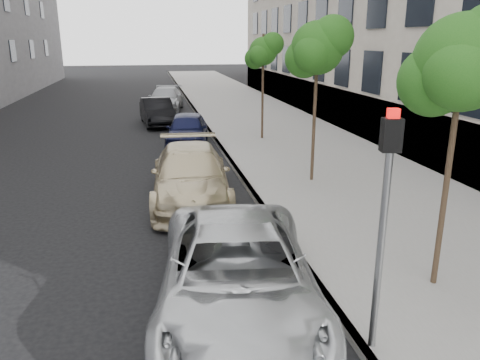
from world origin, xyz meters
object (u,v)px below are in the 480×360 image
object	(u,v)px
tree_far	(264,51)
sedan_rear	(166,99)
signal_pole	(385,207)
minivan	(237,274)
tree_near	(464,62)
tree_mid	(318,48)
sedan_black	(157,112)
sedan_blue	(187,130)
suv	(191,175)

from	to	relation	value
tree_far	sedan_rear	bearing A→B (deg)	110.53
signal_pole	minivan	world-z (taller)	signal_pole
tree_near	tree_far	xyz separation A→B (m)	(-0.00, 13.00, -0.15)
minivan	sedan_rear	size ratio (longest dim) A/B	1.09
minivan	sedan_rear	distance (m)	23.26
tree_mid	sedan_black	distance (m)	12.78
tree_near	minivan	bearing A→B (deg)	-177.73
sedan_black	sedan_rear	bearing A→B (deg)	76.69
tree_near	tree_mid	bearing A→B (deg)	90.00
tree_mid	sedan_blue	size ratio (longest dim) A/B	1.18
sedan_black	sedan_rear	xyz separation A→B (m)	(0.64, 5.11, 0.02)
sedan_blue	signal_pole	bearing A→B (deg)	-76.22
tree_mid	minivan	bearing A→B (deg)	-118.57
sedan_rear	tree_near	bearing A→B (deg)	-71.97
sedan_black	signal_pole	bearing A→B (deg)	-88.78
tree_mid	sedan_black	xyz separation A→B (m)	(-4.43, 11.50, -3.38)
tree_far	minivan	size ratio (longest dim) A/B	0.84
tree_far	signal_pole	distance (m)	14.67
tree_far	sedan_rear	distance (m)	11.24
tree_mid	minivan	distance (m)	8.26
sedan_blue	sedan_black	xyz separation A→B (m)	(-1.11, 5.44, -0.01)
suv	sedan_black	world-z (taller)	suv
tree_mid	signal_pole	xyz separation A→B (m)	(-1.93, -7.95, -1.84)
tree_near	tree_mid	world-z (taller)	tree_mid
suv	sedan_blue	distance (m)	6.93
tree_far	minivan	world-z (taller)	tree_far
sedan_blue	suv	bearing A→B (deg)	-86.05
tree_near	suv	distance (m)	7.54
tree_near	sedan_black	size ratio (longest dim) A/B	1.13
signal_pole	sedan_blue	bearing A→B (deg)	105.23
minivan	sedan_blue	size ratio (longest dim) A/B	1.30
signal_pole	minivan	size ratio (longest dim) A/B	0.63
tree_near	signal_pole	size ratio (longest dim) A/B	1.41
tree_near	tree_mid	size ratio (longest dim) A/B	0.98
minivan	sedan_black	distance (m)	18.17
tree_mid	sedan_blue	world-z (taller)	tree_mid
sedan_blue	sedan_black	world-z (taller)	sedan_blue
signal_pole	sedan_blue	distance (m)	14.17
sedan_black	sedan_rear	size ratio (longest dim) A/B	0.86
sedan_blue	minivan	bearing A→B (deg)	-83.24
signal_pole	sedan_blue	size ratio (longest dim) A/B	0.82
sedan_blue	sedan_black	distance (m)	5.55
sedan_black	minivan	bearing A→B (deg)	-93.54
tree_near	sedan_blue	distance (m)	13.40
tree_mid	signal_pole	size ratio (longest dim) A/B	1.44
signal_pole	suv	distance (m)	7.50
sedan_rear	suv	bearing A→B (deg)	-81.40
tree_far	sedan_blue	distance (m)	4.58
tree_far	sedan_black	size ratio (longest dim) A/B	1.07
sedan_black	sedan_rear	distance (m)	5.15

